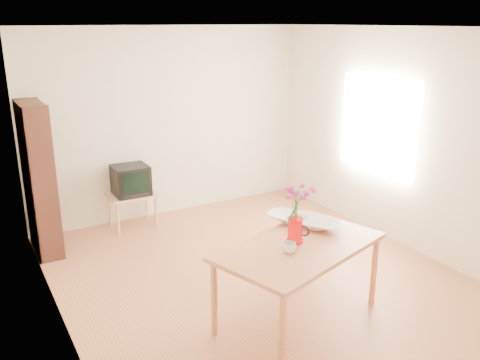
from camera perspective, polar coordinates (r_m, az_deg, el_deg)
room at (r=5.20m, az=1.90°, el=2.37°), size 4.50×4.50×4.50m
table at (r=4.62m, az=6.69°, el=-8.05°), size 1.72×1.28×0.75m
tv_stand at (r=6.91m, az=-12.03°, el=-2.11°), size 0.60×0.45×0.46m
bookshelf at (r=6.33m, az=-21.54°, el=-0.46°), size 0.28×0.70×1.80m
pitcher at (r=4.59m, az=6.21°, el=-5.71°), size 0.16×0.20×0.23m
flowers at (r=4.48m, az=6.34°, el=-2.13°), size 0.27×0.27×0.38m
mug at (r=4.41m, az=5.57°, el=-7.60°), size 0.16×0.16×0.09m
bowl at (r=4.93m, az=7.23°, el=-2.56°), size 0.65×0.65×0.46m
teacup_a at (r=4.92m, az=6.83°, el=-3.13°), size 0.09×0.09×0.07m
teacup_b at (r=4.99m, az=7.48°, el=-2.92°), size 0.08×0.08×0.06m
television at (r=6.83m, az=-12.21°, el=0.06°), size 0.45×0.42×0.39m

